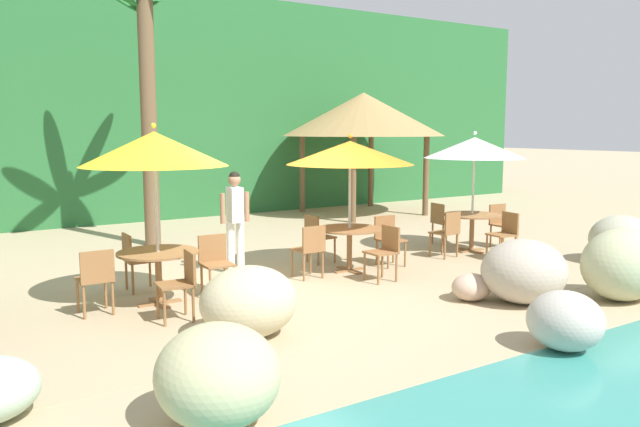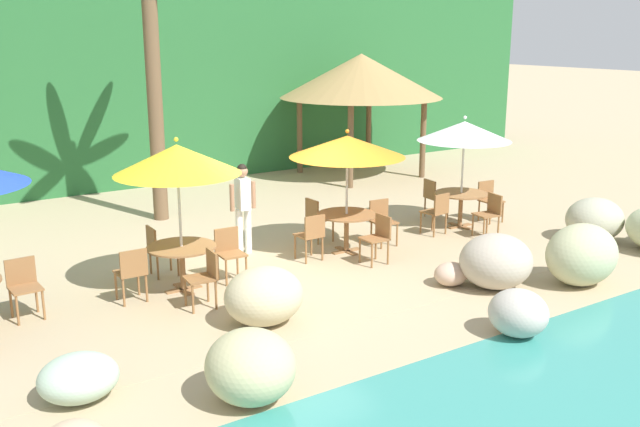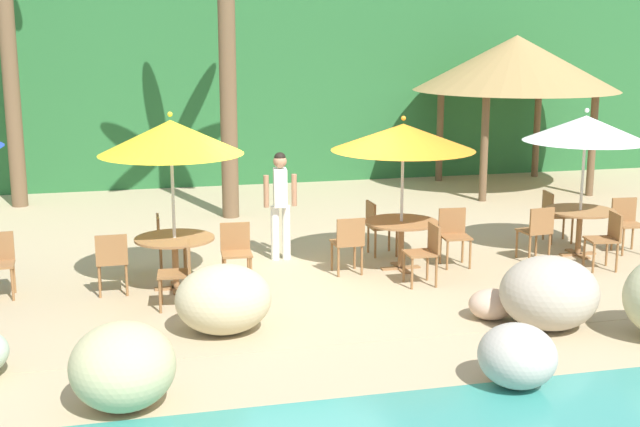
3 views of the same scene
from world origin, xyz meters
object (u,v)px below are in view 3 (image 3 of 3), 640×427
(chair_yellow_inland, at_px, (166,239))
(dining_table_orange, at_px, (401,229))
(chair_orange_left, at_px, (349,241))
(waiter_in_white, at_px, (280,198))
(umbrella_white, at_px, (586,129))
(chair_white_inland, at_px, (553,213))
(umbrella_yellow, at_px, (171,137))
(chair_white_right, at_px, (607,236))
(chair_orange_right, at_px, (426,250))
(dining_table_yellow, at_px, (175,246))
(dining_table_white, at_px, (580,218))
(chair_white_seaward, at_px, (626,221))
(chair_yellow_left, at_px, (112,259))
(umbrella_orange, at_px, (403,137))
(chair_yellow_seaward, at_px, (236,249))
(chair_orange_seaward, at_px, (454,232))
(chair_white_left, at_px, (537,229))
(palm_tree_second, at_px, (226,19))
(palapa_hut, at_px, (516,64))
(chair_orange_inland, at_px, (377,224))
(chair_yellow_right, at_px, (181,270))

(chair_yellow_inland, height_order, dining_table_orange, chair_yellow_inland)
(chair_orange_left, height_order, waiter_in_white, waiter_in_white)
(umbrella_white, height_order, chair_white_inland, umbrella_white)
(umbrella_yellow, xyz_separation_m, dining_table_orange, (3.37, 0.22, -1.51))
(chair_white_right, bearing_deg, chair_orange_right, -178.19)
(dining_table_yellow, xyz_separation_m, dining_table_white, (6.39, 0.32, 0.00))
(chair_orange_left, height_order, chair_white_seaward, same)
(dining_table_orange, xyz_separation_m, chair_white_right, (2.99, -0.76, -0.10))
(chair_yellow_left, relative_size, umbrella_orange, 0.38)
(chair_yellow_seaward, height_order, dining_table_white, chair_yellow_seaward)
(chair_yellow_seaward, height_order, chair_white_inland, same)
(chair_orange_left, relative_size, chair_white_right, 1.00)
(chair_orange_seaward, xyz_separation_m, chair_white_left, (1.33, -0.11, 0.00))
(umbrella_orange, bearing_deg, palm_tree_second, 115.14)
(chair_orange_right, xyz_separation_m, dining_table_white, (2.94, 0.95, 0.10))
(palapa_hut, bearing_deg, chair_white_left, -112.44)
(chair_yellow_inland, relative_size, palapa_hut, 0.19)
(chair_orange_inland, bearing_deg, chair_white_seaward, -10.39)
(umbrella_orange, height_order, chair_orange_left, umbrella_orange)
(chair_orange_right, relative_size, chair_white_left, 1.00)
(waiter_in_white, bearing_deg, chair_yellow_inland, -169.53)
(chair_orange_left, height_order, chair_orange_right, same)
(chair_white_seaward, height_order, chair_white_right, same)
(umbrella_orange, xyz_separation_m, dining_table_orange, (0.00, -0.00, -1.39))
(chair_white_left, bearing_deg, chair_yellow_right, -169.93)
(chair_orange_inland, height_order, chair_white_left, same)
(dining_table_white, height_order, palapa_hut, palapa_hut)
(chair_orange_left, relative_size, chair_white_inland, 1.00)
(dining_table_yellow, distance_m, chair_white_left, 5.56)
(chair_orange_seaward, height_order, palm_tree_second, palm_tree_second)
(waiter_in_white, bearing_deg, palapa_hut, 37.48)
(chair_orange_right, bearing_deg, chair_white_seaward, 14.31)
(umbrella_orange, relative_size, chair_orange_left, 2.66)
(chair_orange_inland, distance_m, chair_orange_left, 1.21)
(chair_yellow_inland, xyz_separation_m, chair_yellow_right, (0.08, -1.71, 0.00))
(chair_yellow_left, relative_size, chair_yellow_right, 1.00)
(chair_yellow_left, relative_size, chair_orange_right, 1.00)
(umbrella_orange, bearing_deg, dining_table_orange, -90.00)
(dining_table_orange, distance_m, waiter_in_white, 1.95)
(chair_yellow_right, bearing_deg, umbrella_orange, 17.75)
(chair_yellow_seaward, bearing_deg, chair_orange_seaward, 3.39)
(chair_orange_inland, bearing_deg, chair_yellow_seaward, -156.92)
(chair_yellow_left, bearing_deg, palm_tree_second, 63.86)
(chair_orange_inland, height_order, umbrella_white, umbrella_white)
(umbrella_orange, distance_m, chair_orange_right, 1.71)
(chair_white_seaward, xyz_separation_m, palapa_hut, (0.73, 5.64, 2.27))
(chair_yellow_inland, relative_size, umbrella_orange, 0.38)
(umbrella_white, bearing_deg, chair_white_seaward, 1.45)
(chair_yellow_right, bearing_deg, palm_tree_second, 75.52)
(chair_orange_inland, bearing_deg, chair_orange_right, -83.52)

